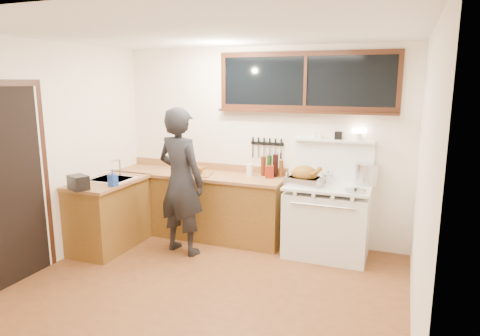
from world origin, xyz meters
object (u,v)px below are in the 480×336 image
at_px(vintage_stove, 327,219).
at_px(roast_turkey, 305,177).
at_px(man, 181,181).
at_px(cutting_board, 195,171).

xyz_separation_m(vintage_stove, roast_turkey, (-0.28, -0.10, 0.53)).
relative_size(man, roast_turkey, 4.02).
relative_size(man, cutting_board, 3.85).
relative_size(cutting_board, roast_turkey, 1.04).
height_order(vintage_stove, cutting_board, vintage_stove).
bearing_deg(vintage_stove, man, -161.44).
height_order(vintage_stove, man, man).
distance_m(man, cutting_board, 0.49).
bearing_deg(man, roast_turkey, 18.26).
xyz_separation_m(vintage_stove, man, (-1.73, -0.58, 0.46)).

